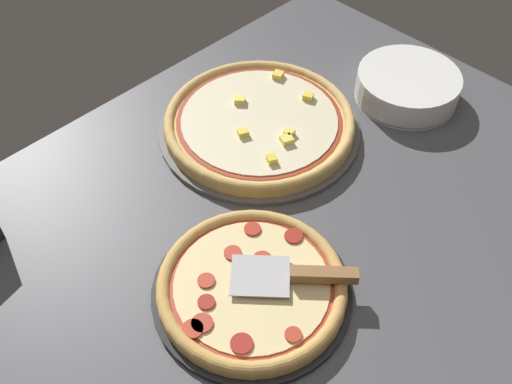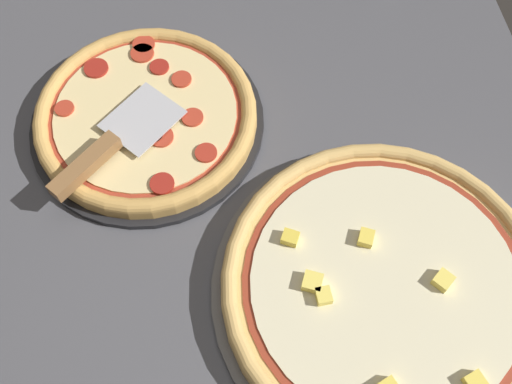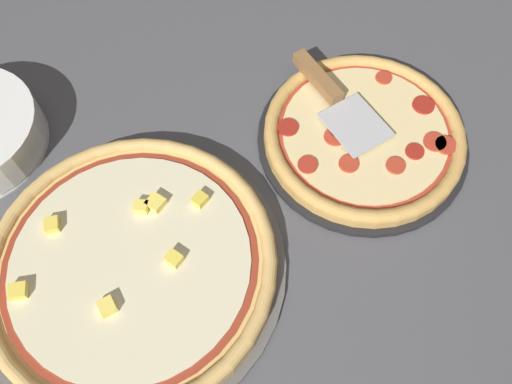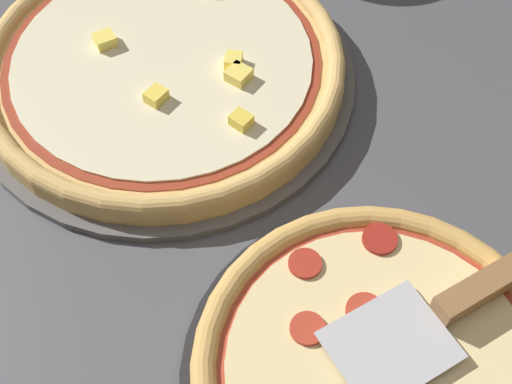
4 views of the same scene
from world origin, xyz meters
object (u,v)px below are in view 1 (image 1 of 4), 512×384
Objects in this scene: serving_spatula at (306,275)px; plate_stack at (407,86)px; pizza_front at (252,286)px; pizza_back at (259,122)px.

plate_stack is at bearing 18.51° from serving_spatula.
pizza_front is 0.79× the size of pizza_back.
pizza_back is at bearing 153.80° from plate_stack.
pizza_back is (29.51, 27.51, 0.26)cm from pizza_front.
plate_stack is (53.87, 18.04, -1.37)cm from serving_spatula.
plate_stack reaches higher than pizza_front.
pizza_back reaches higher than pizza_front.
pizza_front is 40.34cm from pizza_back.
serving_spatula is (-22.73, -33.36, 1.90)cm from pizza_back.
pizza_front is at bearing -168.64° from plate_stack.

